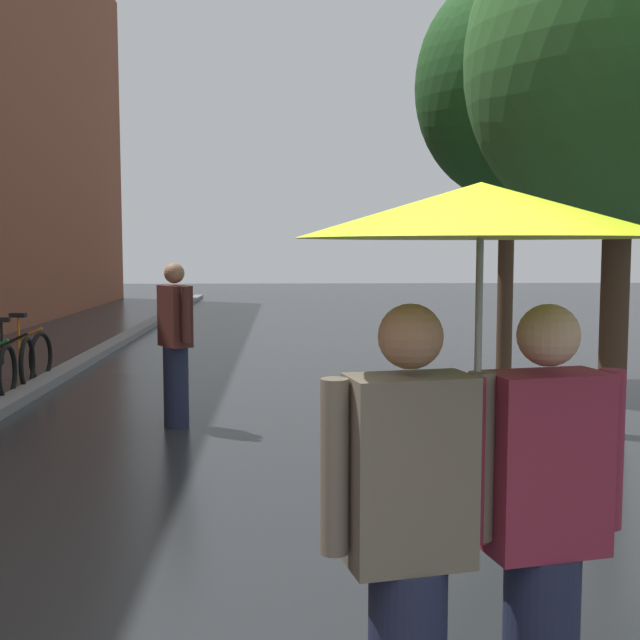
% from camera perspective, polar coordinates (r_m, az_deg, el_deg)
% --- Properties ---
extents(kerb_strip, '(0.30, 36.00, 0.12)m').
position_cam_1_polar(kerb_strip, '(12.30, -17.69, -3.43)').
color(kerb_strip, slate).
rests_on(kerb_strip, ground).
extents(street_tree_1, '(3.00, 3.00, 5.34)m').
position_cam_1_polar(street_tree_1, '(8.42, 20.94, 17.03)').
color(street_tree_1, '#473323').
rests_on(street_tree_1, ground).
extents(street_tree_2, '(2.54, 2.54, 5.56)m').
position_cam_1_polar(street_tree_2, '(11.40, 13.47, 15.96)').
color(street_tree_2, '#473323').
rests_on(street_tree_2, ground).
extents(parked_bicycle_8, '(1.15, 0.82, 0.96)m').
position_cam_1_polar(parked_bicycle_8, '(11.84, -21.70, -2.34)').
color(parked_bicycle_8, black).
rests_on(parked_bicycle_8, ground).
extents(couple_under_umbrella, '(1.21, 1.21, 2.07)m').
position_cam_1_polar(couple_under_umbrella, '(2.65, 11.36, -4.29)').
color(couple_under_umbrella, '#1E233D').
rests_on(couple_under_umbrella, ground).
extents(pedestrian_walking_midground, '(0.40, 0.51, 1.70)m').
position_cam_1_polar(pedestrian_walking_midground, '(8.31, -10.36, -1.68)').
color(pedestrian_walking_midground, '#1E233D').
rests_on(pedestrian_walking_midground, ground).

